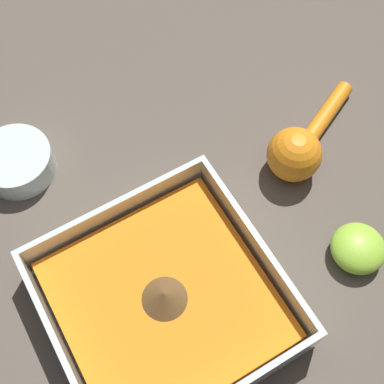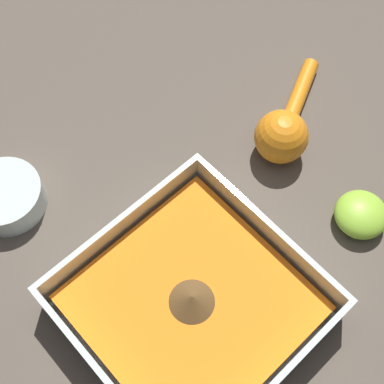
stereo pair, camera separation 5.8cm
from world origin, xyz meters
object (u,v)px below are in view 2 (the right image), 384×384
square_dish (192,306)px  spice_bowl (6,197)px  lemon_half (361,214)px  lemon_squeezer (284,130)px

square_dish → spice_bowl: (0.07, -0.23, -0.00)m
spice_bowl → lemon_half: same height
spice_bowl → square_dish: bearing=106.3°
lemon_squeezer → lemon_half: lemon_squeezer is taller
square_dish → lemon_squeezer: 0.23m
spice_bowl → lemon_squeezer: 0.32m
lemon_half → square_dish: bearing=-13.9°
lemon_half → spice_bowl: bearing=-45.9°
spice_bowl → lemon_squeezer: size_ratio=0.53×
spice_bowl → lemon_squeezer: bearing=151.6°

